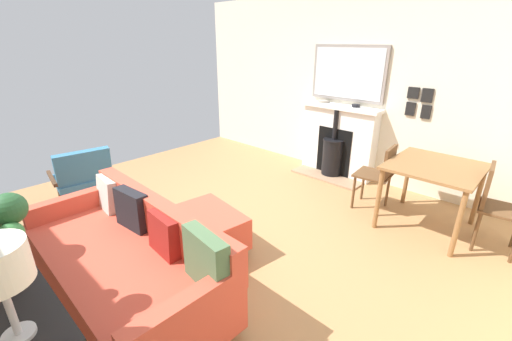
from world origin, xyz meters
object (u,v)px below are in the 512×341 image
at_px(mantel_bowl_far, 356,105).
at_px(ottoman, 207,228).
at_px(armchair_accent, 83,175).
at_px(dining_table, 434,174).
at_px(dining_chair_near_fireplace, 380,172).
at_px(mantel_bowl_near, 323,101).
at_px(fireplace, 337,144).
at_px(dining_chair_by_back_wall, 494,201).
at_px(sofa, 128,260).

bearing_deg(mantel_bowl_far, ottoman, -1.87).
relative_size(armchair_accent, dining_table, 0.86).
bearing_deg(dining_chair_near_fireplace, ottoman, -23.19).
relative_size(mantel_bowl_near, dining_chair_near_fireplace, 0.20).
bearing_deg(dining_chair_near_fireplace, mantel_bowl_near, -118.76).
bearing_deg(dining_chair_near_fireplace, dining_table, 89.25).
xyz_separation_m(fireplace, dining_chair_by_back_wall, (0.71, 2.16, 0.03)).
xyz_separation_m(mantel_bowl_far, dining_chair_near_fireplace, (0.72, 0.77, -0.61)).
bearing_deg(armchair_accent, mantel_bowl_near, 157.38).
distance_m(sofa, dining_chair_near_fireplace, 2.96).
height_order(mantel_bowl_near, sofa, mantel_bowl_near).
height_order(mantel_bowl_near, dining_table, mantel_bowl_near).
bearing_deg(sofa, fireplace, -177.26).
xyz_separation_m(mantel_bowl_near, dining_chair_by_back_wall, (0.74, 2.48, -0.59)).
bearing_deg(fireplace, armchair_accent, -27.55).
distance_m(dining_chair_near_fireplace, dining_chair_by_back_wall, 1.17).
distance_m(mantel_bowl_near, dining_chair_near_fireplace, 1.62).
relative_size(mantel_bowl_near, mantel_bowl_far, 1.41).
relative_size(armchair_accent, dining_chair_by_back_wall, 0.93).
relative_size(dining_table, dining_chair_by_back_wall, 1.08).
distance_m(fireplace, dining_table, 1.74).
xyz_separation_m(armchair_accent, dining_table, (-2.47, 3.24, 0.19)).
distance_m(fireplace, sofa, 3.54).
relative_size(fireplace, dining_chair_by_back_wall, 1.41).
bearing_deg(armchair_accent, dining_table, 127.38).
bearing_deg(ottoman, sofa, 2.11).
relative_size(mantel_bowl_far, armchair_accent, 0.14).
relative_size(fireplace, sofa, 0.61).
relative_size(mantel_bowl_far, ottoman, 0.15).
relative_size(mantel_bowl_far, dining_chair_by_back_wall, 0.13).
bearing_deg(fireplace, dining_chair_near_fireplace, 55.20).
height_order(mantel_bowl_near, dining_chair_near_fireplace, mantel_bowl_near).
xyz_separation_m(ottoman, dining_table, (-1.99, 1.44, 0.40)).
height_order(armchair_accent, dining_chair_by_back_wall, dining_chair_by_back_wall).
height_order(fireplace, mantel_bowl_far, mantel_bowl_far).
bearing_deg(dining_chair_near_fireplace, dining_chair_by_back_wall, 89.17).
bearing_deg(mantel_bowl_far, fireplace, -82.37).
distance_m(mantel_bowl_far, dining_chair_near_fireplace, 1.22).
xyz_separation_m(dining_table, dining_chair_near_fireplace, (-0.01, -0.59, -0.15)).
bearing_deg(dining_chair_by_back_wall, armchair_accent, -57.17).
height_order(sofa, dining_table, sofa).
bearing_deg(mantel_bowl_far, dining_table, 61.67).
bearing_deg(dining_chair_by_back_wall, dining_table, -90.90).
bearing_deg(sofa, ottoman, -177.89).
height_order(ottoman, dining_table, dining_table).
height_order(armchair_accent, dining_table, armchair_accent).
height_order(dining_table, dining_chair_near_fireplace, dining_chair_near_fireplace).
height_order(mantel_bowl_near, mantel_bowl_far, mantel_bowl_far).
xyz_separation_m(ottoman, dining_chair_near_fireplace, (-2.00, 0.86, 0.25)).
relative_size(sofa, dining_table, 2.14).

